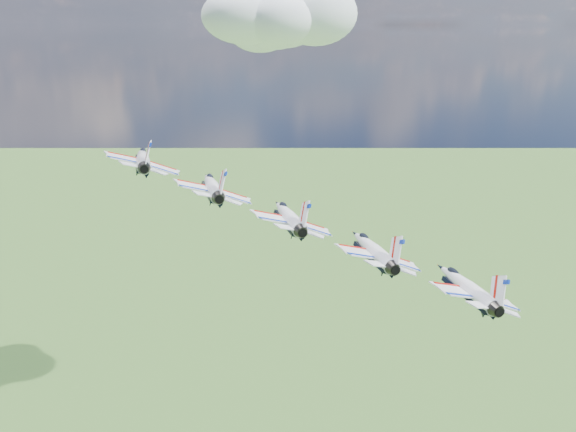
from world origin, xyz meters
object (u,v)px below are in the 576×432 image
object	(u,v)px
jet_1	(212,186)
jet_3	(372,249)
jet_0	(143,159)
jet_2	(288,216)
jet_4	(465,286)

from	to	relation	value
jet_1	jet_3	world-z (taller)	jet_1
jet_0	jet_2	xyz separation A→B (m)	(17.60, -16.12, -5.66)
jet_0	jet_1	bearing A→B (deg)	-40.15
jet_0	jet_2	distance (m)	24.53
jet_0	jet_2	size ratio (longest dim) A/B	1.00
jet_3	jet_0	bearing A→B (deg)	139.85
jet_2	jet_3	bearing A→B (deg)	-40.15
jet_2	jet_3	xyz separation A→B (m)	(8.80, -8.06, -2.83)
jet_1	jet_4	distance (m)	36.80
jet_3	jet_4	xyz separation A→B (m)	(8.80, -8.06, -2.83)
jet_1	jet_2	size ratio (longest dim) A/B	1.00
jet_3	jet_4	size ratio (longest dim) A/B	1.00
jet_0	jet_3	size ratio (longest dim) A/B	1.00
jet_2	jet_4	size ratio (longest dim) A/B	1.00
jet_1	jet_2	distance (m)	12.27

